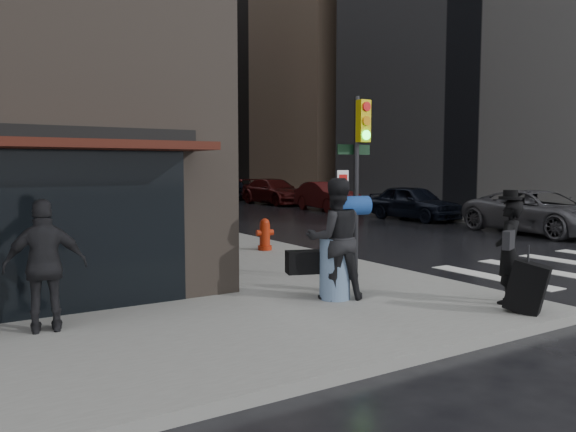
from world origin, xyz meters
The scene contains 16 objects.
ground centered at (0.00, 0.00, 0.00)m, with size 140.00×140.00×0.00m, color black.
sidewalk_left centered at (0.00, 27.00, 0.07)m, with size 4.00×50.00×0.15m, color slate.
sidewalk_right centered at (13.50, 27.00, 0.07)m, with size 3.00×50.00×0.15m, color slate.
bldg_right_far centered at (26.00, 58.00, 12.50)m, with size 22.00×20.00×25.00m, color slate.
bldg_distant centered at (6.00, 78.00, 16.00)m, with size 40.00×12.00×32.00m, color slate.
man_overcoat centered at (1.23, -1.11, 0.92)m, with size 0.92×1.22×1.85m.
man_jeans centered at (-0.89, 0.73, 1.16)m, with size 1.40×1.11×2.01m.
man_greycoat centered at (-5.24, 1.24, 1.04)m, with size 1.09×0.59×1.77m.
traffic_light centered at (0.47, 1.82, 2.43)m, with size 0.88×0.41×3.54m.
fire_hydrant centered at (0.83, 6.09, 0.52)m, with size 0.48×0.37×0.84m.
parked_car_0 centered at (11.32, 5.19, 0.76)m, with size 2.51×5.44×1.51m, color #535359.
parked_car_1 centered at (11.25, 11.26, 0.77)m, with size 1.81×4.50×1.53m, color black.
parked_car_2 centered at (10.98, 17.32, 0.77)m, with size 1.63×4.66×1.54m, color #410D0D.
parked_car_3 centered at (11.31, 23.39, 0.79)m, with size 2.21×5.45×1.58m, color #410D0D.
parked_car_4 centered at (11.59, 29.46, 0.68)m, with size 1.62×4.02×1.37m, color black.
parked_car_5 centered at (10.90, 35.52, 0.84)m, with size 1.77×5.09×1.68m, color black.
Camera 1 is at (-6.39, -6.66, 2.34)m, focal length 35.00 mm.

